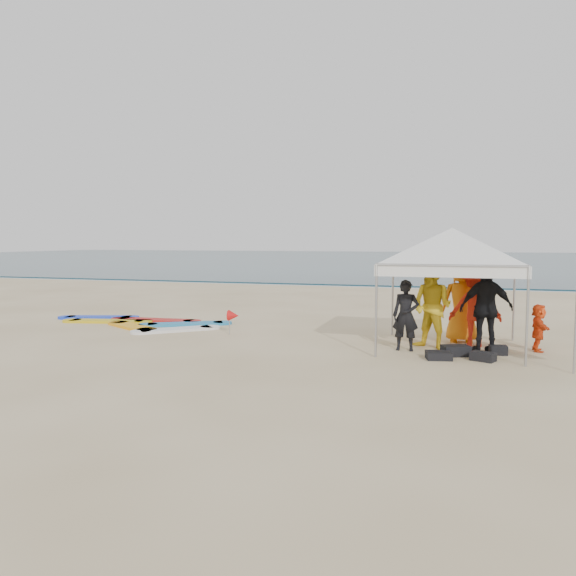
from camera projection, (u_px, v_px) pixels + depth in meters
The scene contains 13 objects.
ground at pixel (245, 353), 12.13m from camera, with size 120.00×120.00×0.00m, color beige.
ocean at pixel (424, 259), 69.24m from camera, with size 160.00×84.00×0.08m, color #0C2633.
shoreline_foam at pixel (373, 286), 29.46m from camera, with size 160.00×1.20×0.01m, color silver.
person_black_a at pixel (406, 315), 12.34m from camera, with size 0.57×0.37×1.56m, color black.
person_yellow at pixel (432, 306), 12.50m from camera, with size 0.94×0.73×1.93m, color yellow.
person_orange_a at pixel (475, 307), 12.83m from camera, with size 1.17×0.67×1.81m, color red.
person_black_b at pixel (486, 308), 12.05m from camera, with size 1.14×0.47×1.94m, color black.
person_orange_b at pixel (462, 302), 13.29m from camera, with size 0.95×0.62×1.95m, color orange.
person_seated at pixel (538, 328), 12.27m from camera, with size 0.97×0.31×1.04m, color #F34715.
canopy_tent at pixel (452, 228), 12.41m from camera, with size 4.10×4.10×3.09m.
marker_pennant at pixel (234, 316), 14.41m from camera, with size 0.28×0.28×0.64m.
gear_pile at pixel (464, 353), 11.64m from camera, with size 1.67×1.25×0.22m.
surfboard_spread at pixel (142, 323), 16.29m from camera, with size 5.37×2.78×0.07m.
Camera 1 is at (4.42, -11.16, 2.44)m, focal length 35.00 mm.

